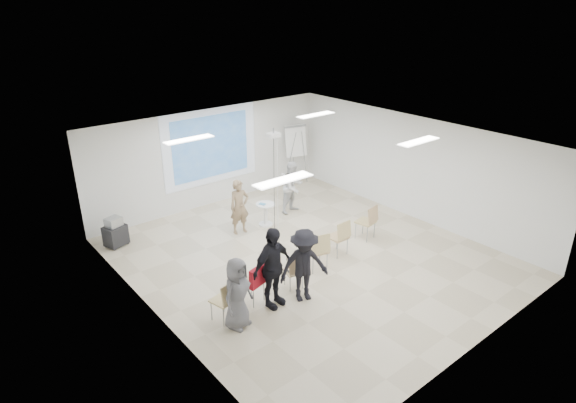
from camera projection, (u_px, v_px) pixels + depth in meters
floor at (308, 258)px, 12.12m from camera, size 8.00×9.00×0.10m
ceiling at (310, 139)px, 10.91m from camera, size 8.00×9.00×0.10m
wall_back at (210, 157)px, 14.75m from camera, size 8.00×0.10×3.00m
wall_left at (150, 255)px, 9.15m from camera, size 0.10×9.00×3.00m
wall_right at (414, 167)px, 13.88m from camera, size 0.10×9.00×3.00m
projection_halo at (211, 147)px, 14.56m from camera, size 3.20×0.01×2.30m
projection_image at (211, 147)px, 14.55m from camera, size 2.60×0.01×1.90m
pedestal_table at (266, 213)px, 13.65m from camera, size 0.72×0.72×0.68m
player_left at (239, 203)px, 13.04m from camera, size 0.69×0.53×1.73m
player_right at (293, 185)px, 14.33m from camera, size 0.94×0.80×1.75m
controller_left at (239, 190)px, 13.21m from camera, size 0.06×0.13×0.04m
controller_right at (283, 174)px, 14.28m from camera, size 0.06×0.13×0.04m
chair_far_left at (226, 298)px, 9.51m from camera, size 0.51×0.54×0.91m
chair_left_mid at (255, 280)px, 10.08m from camera, size 0.54×0.57×0.93m
chair_left_inner at (295, 270)px, 10.61m from camera, size 0.47×0.49×0.80m
chair_center at (318, 249)px, 11.27m from camera, size 0.57×0.60×0.99m
chair_right_inner at (340, 235)px, 11.96m from camera, size 0.46×0.49×0.96m
chair_right_far at (368, 220)px, 12.78m from camera, size 0.53×0.56×0.97m
red_jacket at (258, 276)px, 9.90m from camera, size 0.46×0.22×0.43m
laptop at (293, 270)px, 10.69m from camera, size 0.34×0.28×0.02m
audience_left at (272, 262)px, 9.82m from camera, size 1.30×0.90×2.06m
audience_mid at (304, 261)px, 10.05m from camera, size 1.37×1.04×1.88m
audience_outer at (237, 290)px, 9.25m from camera, size 0.95×0.77×1.68m
flipchart_easel at (296, 142)px, 16.24m from camera, size 0.87×0.68×2.07m
av_cart at (115, 233)px, 12.52m from camera, size 0.63×0.57×0.80m
ceiling_projector at (274, 140)px, 12.16m from camera, size 0.30×0.25×3.00m
fluor_panel_nw at (189, 139)px, 11.19m from camera, size 1.20×0.30×0.02m
fluor_panel_ne at (316, 115)px, 13.53m from camera, size 1.20×0.30×0.02m
fluor_panel_sw at (283, 180)px, 8.70m from camera, size 1.20×0.30×0.02m
fluor_panel_se at (419, 141)px, 11.04m from camera, size 1.20×0.30×0.02m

